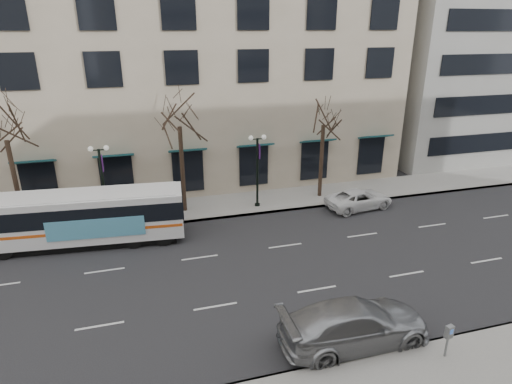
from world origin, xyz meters
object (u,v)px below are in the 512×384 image
object	(u,v)px
city_bus	(83,217)
pay_station	(449,334)
lamp_post_right	(257,168)
tree_far_left	(3,124)
tree_far_right	(324,111)
tree_far_mid	(179,112)
lamp_post_left	(103,181)
white_pickup	(359,199)
silver_car	(355,324)

from	to	relation	value
city_bus	pay_station	world-z (taller)	city_bus
lamp_post_right	tree_far_left	bearing A→B (deg)	177.71
tree_far_right	city_bus	xyz separation A→B (m)	(-16.13, -3.01, -4.71)
tree_far_left	tree_far_mid	xyz separation A→B (m)	(10.00, 0.00, 0.21)
tree_far_left	lamp_post_right	world-z (taller)	tree_far_left
lamp_post_left	white_pickup	xyz separation A→B (m)	(16.83, -2.00, -2.28)
tree_far_left	silver_car	bearing A→B (deg)	-45.04
lamp_post_left	tree_far_right	bearing A→B (deg)	2.29
tree_far_mid	silver_car	world-z (taller)	tree_far_mid
lamp_post_right	city_bus	xyz separation A→B (m)	(-11.13, -2.41, -1.23)
tree_far_right	white_pickup	xyz separation A→B (m)	(1.84, -2.60, -5.76)
tree_far_mid	lamp_post_left	world-z (taller)	tree_far_mid
lamp_post_left	silver_car	xyz separation A→B (m)	(9.90, -14.33, -2.05)
tree_far_right	lamp_post_right	world-z (taller)	tree_far_right
tree_far_mid	pay_station	distance (m)	19.36
tree_far_mid	tree_far_right	bearing A→B (deg)	-0.00
tree_far_right	white_pickup	distance (m)	6.58
tree_far_mid	lamp_post_right	size ratio (longest dim) A/B	1.64
tree_far_left	city_bus	size ratio (longest dim) A/B	0.71
tree_far_mid	white_pickup	distance (m)	13.63
tree_far_left	city_bus	distance (m)	7.00
lamp_post_right	city_bus	distance (m)	11.46
lamp_post_right	silver_car	size ratio (longest dim) A/B	0.85
tree_far_left	pay_station	bearing A→B (deg)	-43.22
lamp_post_left	pay_station	distance (m)	20.69
tree_far_right	lamp_post_right	xyz separation A→B (m)	(-4.99, -0.60, -3.48)
silver_car	pay_station	size ratio (longest dim) A/B	4.44
tree_far_left	city_bus	bearing A→B (deg)	-37.85
lamp_post_left	silver_car	size ratio (longest dim) A/B	0.85
tree_far_left	lamp_post_right	distance (m)	15.48
tree_far_mid	lamp_post_right	world-z (taller)	tree_far_mid
tree_far_left	white_pickup	world-z (taller)	tree_far_left
tree_far_right	lamp_post_left	xyz separation A→B (m)	(-14.99, -0.60, -3.48)
silver_car	pay_station	distance (m)	3.44
lamp_post_left	white_pickup	size ratio (longest dim) A/B	1.09
tree_far_mid	silver_car	distance (m)	16.83
silver_car	lamp_post_left	bearing A→B (deg)	34.46
white_pickup	tree_far_right	bearing A→B (deg)	27.71
silver_car	white_pickup	world-z (taller)	silver_car
tree_far_right	lamp_post_right	distance (m)	6.11
tree_far_mid	lamp_post_right	xyz separation A→B (m)	(5.01, -0.60, -3.96)
lamp_post_left	city_bus	xyz separation A→B (m)	(-1.13, -2.41, -1.23)
silver_car	lamp_post_right	bearing A→B (deg)	-0.56
tree_far_right	lamp_post_left	distance (m)	15.40
tree_far_left	silver_car	world-z (taller)	tree_far_left
tree_far_left	pay_station	distance (m)	25.08
lamp_post_left	pay_station	size ratio (longest dim) A/B	3.77
lamp_post_left	city_bus	distance (m)	2.94
tree_far_right	lamp_post_left	size ratio (longest dim) A/B	1.55
tree_far_right	lamp_post_right	size ratio (longest dim) A/B	1.55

